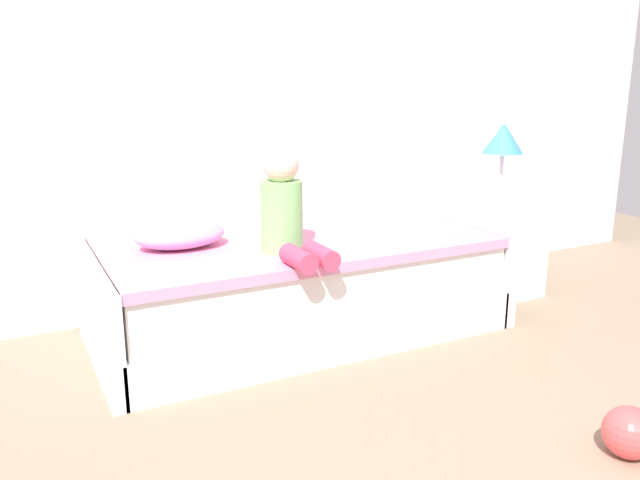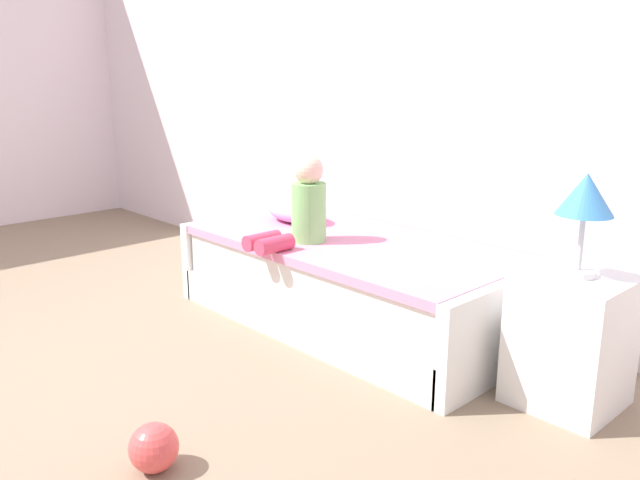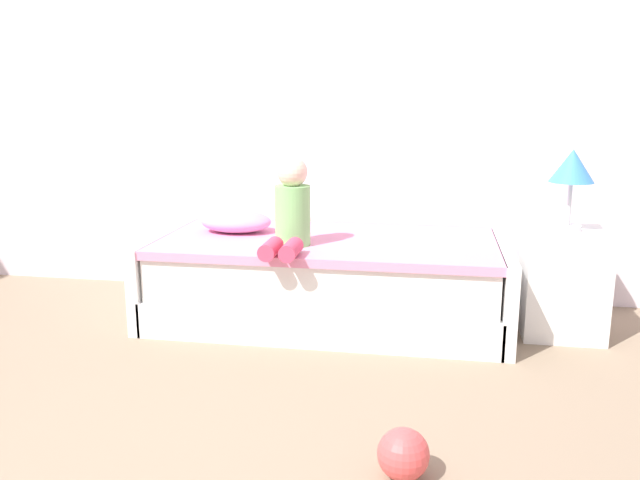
% 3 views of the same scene
% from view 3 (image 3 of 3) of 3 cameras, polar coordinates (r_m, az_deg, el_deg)
% --- Properties ---
extents(wall_rear, '(7.20, 0.10, 2.90)m').
position_cam_3_polar(wall_rear, '(4.47, -4.65, 14.01)').
color(wall_rear, white).
rests_on(wall_rear, ground).
extents(bed, '(2.11, 1.00, 0.50)m').
position_cam_3_polar(bed, '(3.94, 0.63, -3.52)').
color(bed, white).
rests_on(bed, ground).
extents(nightstand, '(0.44, 0.44, 0.60)m').
position_cam_3_polar(nightstand, '(3.95, 20.38, -3.47)').
color(nightstand, white).
rests_on(nightstand, ground).
extents(table_lamp, '(0.24, 0.24, 0.45)m').
position_cam_3_polar(table_lamp, '(3.83, 21.12, 5.71)').
color(table_lamp, silver).
rests_on(table_lamp, nightstand).
extents(child_figure, '(0.20, 0.51, 0.50)m').
position_cam_3_polar(child_figure, '(3.64, -2.56, 2.55)').
color(child_figure, '#7FC672').
rests_on(child_figure, bed).
extents(pillow, '(0.44, 0.30, 0.13)m').
position_cam_3_polar(pillow, '(4.09, -7.33, 1.59)').
color(pillow, '#EA8CC6').
rests_on(pillow, bed).
extents(toy_ball, '(0.19, 0.19, 0.19)m').
position_cam_3_polar(toy_ball, '(2.46, 7.27, -18.03)').
color(toy_ball, '#E54C4C').
rests_on(toy_ball, ground).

